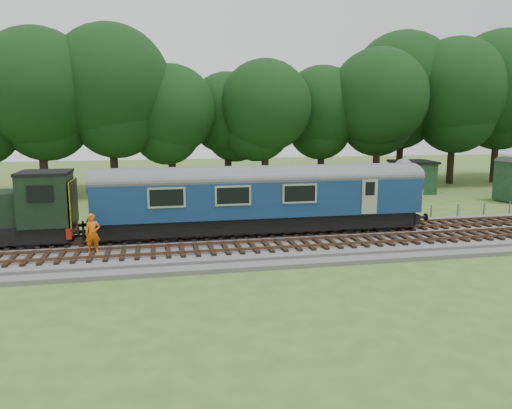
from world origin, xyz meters
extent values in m
plane|color=#426625|center=(0.00, 0.00, 0.00)|extent=(120.00, 120.00, 0.00)
cube|color=#4C4C4F|center=(0.00, 0.00, 0.17)|extent=(70.00, 7.00, 0.35)
cube|color=brown|center=(0.00, 0.68, 0.49)|extent=(66.50, 0.07, 0.14)
cube|color=brown|center=(0.00, 2.12, 0.49)|extent=(66.50, 0.07, 0.14)
cube|color=brown|center=(0.00, -2.32, 0.49)|extent=(66.50, 0.07, 0.14)
cube|color=brown|center=(0.00, -0.88, 0.49)|extent=(66.50, 0.07, 0.14)
cube|color=black|center=(-0.34, 1.40, 1.06)|extent=(17.46, 2.52, 0.85)
cube|color=navy|center=(-0.34, 1.40, 2.48)|extent=(18.00, 2.80, 2.05)
cube|color=yellow|center=(8.68, 1.40, 2.11)|extent=(0.06, 2.74, 1.30)
cube|color=black|center=(5.66, 1.40, 0.86)|extent=(2.60, 2.00, 0.55)
cube|color=black|center=(-6.34, 1.40, 0.86)|extent=(2.60, 2.00, 0.55)
cube|color=black|center=(-11.54, 1.40, 2.66)|extent=(2.40, 2.55, 2.60)
cube|color=#A5170C|center=(-10.36, 1.40, 1.06)|extent=(0.25, 2.60, 0.55)
cube|color=yellow|center=(-10.22, 1.40, 2.46)|extent=(0.06, 2.55, 2.30)
imported|color=#E85D0C|center=(-9.09, -1.01, 1.30)|extent=(0.75, 0.54, 1.90)
cube|color=#16321E|center=(17.03, 16.25, 1.36)|extent=(3.50, 3.50, 2.72)
cube|color=black|center=(17.03, 16.25, 2.83)|extent=(3.85, 3.85, 0.22)
camera|label=1|loc=(-6.14, -25.28, 6.68)|focal=35.00mm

